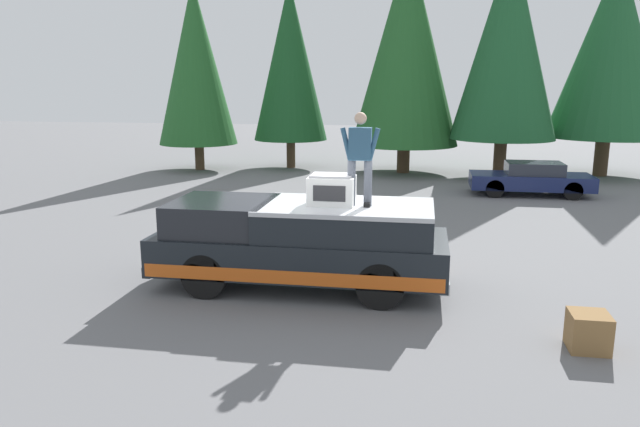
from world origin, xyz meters
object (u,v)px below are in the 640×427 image
(compressor_unit, at_px, (332,190))
(person_on_truck_bed, at_px, (360,157))
(pickup_truck, at_px, (300,243))
(parked_car_navy, at_px, (531,179))
(wooden_crate, at_px, (588,331))

(compressor_unit, bearing_deg, person_on_truck_bed, -93.88)
(pickup_truck, height_order, parked_car_navy, pickup_truck)
(parked_car_navy, bearing_deg, person_on_truck_bed, 155.91)
(pickup_truck, relative_size, wooden_crate, 9.89)
(compressor_unit, xyz_separation_m, parked_car_navy, (10.90, -5.40, -1.35))
(parked_car_navy, xyz_separation_m, wooden_crate, (-12.87, 1.29, -0.30))
(pickup_truck, bearing_deg, parked_car_navy, -28.93)
(pickup_truck, relative_size, compressor_unit, 6.60)
(wooden_crate, bearing_deg, compressor_unit, 64.34)
(person_on_truck_bed, bearing_deg, compressor_unit, 86.12)
(compressor_unit, height_order, wooden_crate, compressor_unit)
(pickup_truck, bearing_deg, wooden_crate, -113.01)
(parked_car_navy, relative_size, wooden_crate, 7.32)
(pickup_truck, relative_size, person_on_truck_bed, 3.28)
(parked_car_navy, distance_m, wooden_crate, 12.94)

